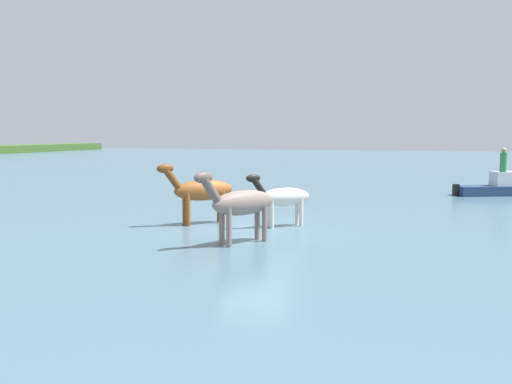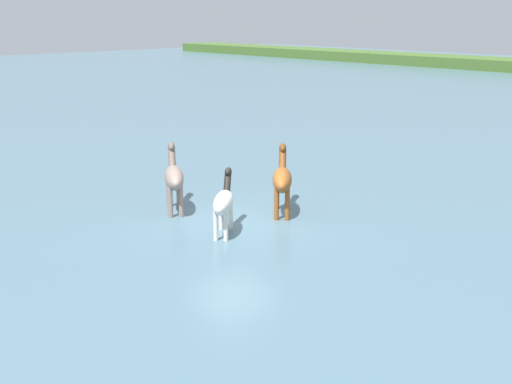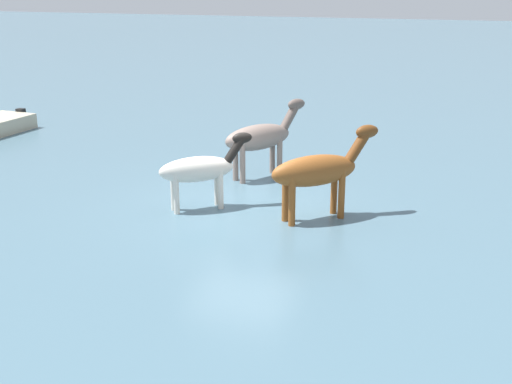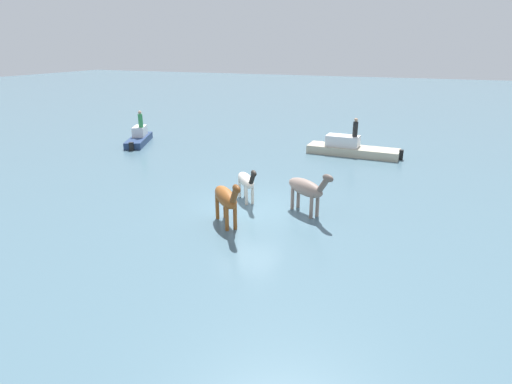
{
  "view_description": "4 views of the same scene",
  "coord_description": "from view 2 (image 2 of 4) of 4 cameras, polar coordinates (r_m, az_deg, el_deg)",
  "views": [
    {
      "loc": [
        -15.97,
        -5.15,
        3.02
      ],
      "look_at": [
        0.06,
        -0.08,
        1.17
      ],
      "focal_mm": 37.07,
      "sensor_mm": 36.0,
      "label": 1
    },
    {
      "loc": [
        15.18,
        -13.41,
        6.33
      ],
      "look_at": [
        0.39,
        0.61,
        0.98
      ],
      "focal_mm": 48.73,
      "sensor_mm": 36.0,
      "label": 2
    },
    {
      "loc": [
        13.57,
        5.49,
        5.11
      ],
      "look_at": [
        0.98,
        0.73,
        0.73
      ],
      "focal_mm": 45.43,
      "sensor_mm": 36.0,
      "label": 3
    },
    {
      "loc": [
        -6.48,
        15.47,
        6.77
      ],
      "look_at": [
        -0.62,
        0.9,
        1.16
      ],
      "focal_mm": 28.93,
      "sensor_mm": 36.0,
      "label": 4
    }
  ],
  "objects": [
    {
      "name": "horse_chestnut_trailing",
      "position": [
        22.03,
        2.17,
        1.06
      ],
      "size": [
        2.14,
        2.19,
        2.06
      ],
      "rotation": [
        0.0,
        0.0,
        2.34
      ],
      "color": "brown",
      "rests_on": "ground_plane"
    },
    {
      "name": "ground_plane",
      "position": [
        21.22,
        -1.91,
        -2.65
      ],
      "size": [
        166.81,
        166.81,
        0.0
      ],
      "primitive_type": "plane",
      "color": "#476675"
    },
    {
      "name": "horse_dun_straggler",
      "position": [
        22.46,
        -6.76,
        1.21
      ],
      "size": [
        2.4,
        1.81,
        2.04
      ],
      "rotation": [
        0.0,
        0.0,
        2.55
      ],
      "color": "gray",
      "rests_on": "ground_plane"
    },
    {
      "name": "horse_gray_outer",
      "position": [
        20.03,
        -2.68,
        -0.83
      ],
      "size": [
        1.75,
        1.94,
        1.76
      ],
      "rotation": [
        0.0,
        0.0,
        2.29
      ],
      "color": "silver",
      "rests_on": "ground_plane"
    }
  ]
}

